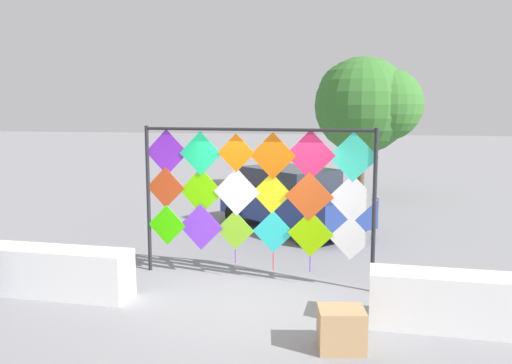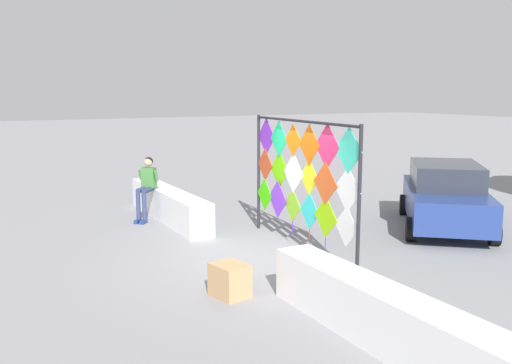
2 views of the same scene
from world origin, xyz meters
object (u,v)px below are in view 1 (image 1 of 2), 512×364
(cardboard_box_large, at_px, (341,329))
(kite_display_rack, at_px, (254,188))
(parked_car, at_px, (292,198))
(tree_palm_like, at_px, (366,105))

(cardboard_box_large, bearing_deg, kite_display_rack, 124.62)
(cardboard_box_large, bearing_deg, parked_car, 104.05)
(parked_car, bearing_deg, kite_display_rack, -90.53)
(kite_display_rack, height_order, parked_car, kite_display_rack)
(kite_display_rack, xyz_separation_m, parked_car, (0.04, 4.17, -0.88))
(kite_display_rack, distance_m, tree_palm_like, 10.44)
(parked_car, distance_m, cardboard_box_large, 6.85)
(cardboard_box_large, distance_m, tree_palm_like, 12.98)
(kite_display_rack, xyz_separation_m, tree_palm_like, (1.74, 10.17, 1.57))
(parked_car, relative_size, tree_palm_like, 0.87)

